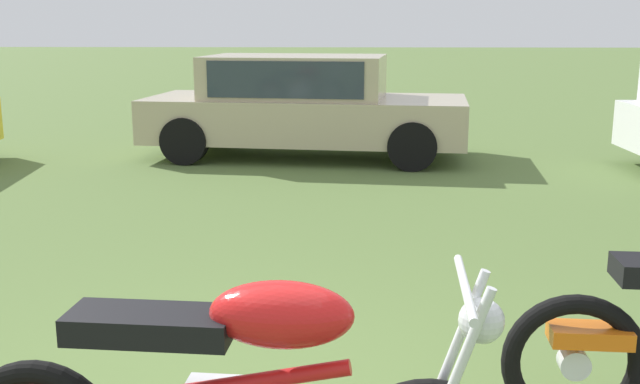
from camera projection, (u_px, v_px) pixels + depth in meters
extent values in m
cylinder|color=silver|center=(448.00, 365.00, 2.72)|extent=(0.27, 0.05, 0.74)
cylinder|color=red|center=(242.00, 384.00, 2.73)|extent=(0.81, 0.11, 0.23)
ellipsoid|color=red|center=(281.00, 314.00, 2.65)|extent=(0.54, 0.29, 0.24)
cube|color=black|center=(151.00, 325.00, 2.71)|extent=(0.61, 0.28, 0.10)
cylinder|color=silver|center=(465.00, 287.00, 2.56)|extent=(0.08, 0.64, 0.03)
sphere|color=silver|center=(481.00, 321.00, 2.58)|extent=(0.17, 0.17, 0.16)
torus|color=black|center=(574.00, 363.00, 3.46)|extent=(0.67, 0.13, 0.66)
cylinder|color=silver|center=(574.00, 363.00, 3.46)|extent=(0.15, 0.11, 0.14)
cube|color=orange|center=(589.00, 335.00, 3.42)|extent=(0.37, 0.20, 0.08)
cube|color=#BCAD8C|center=(306.00, 118.00, 10.64)|extent=(4.63, 2.29, 0.60)
cube|color=#BCAD8C|center=(296.00, 77.00, 10.53)|extent=(2.62, 1.88, 0.60)
cube|color=#2D3842|center=(296.00, 76.00, 10.53)|extent=(2.26, 1.87, 0.48)
cylinder|color=black|center=(416.00, 129.00, 11.28)|extent=(0.66, 0.29, 0.64)
cylinder|color=black|center=(412.00, 146.00, 9.66)|extent=(0.66, 0.29, 0.64)
cylinder|color=black|center=(219.00, 125.00, 11.72)|extent=(0.66, 0.29, 0.64)
cylinder|color=black|center=(185.00, 141.00, 10.10)|extent=(0.66, 0.29, 0.64)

